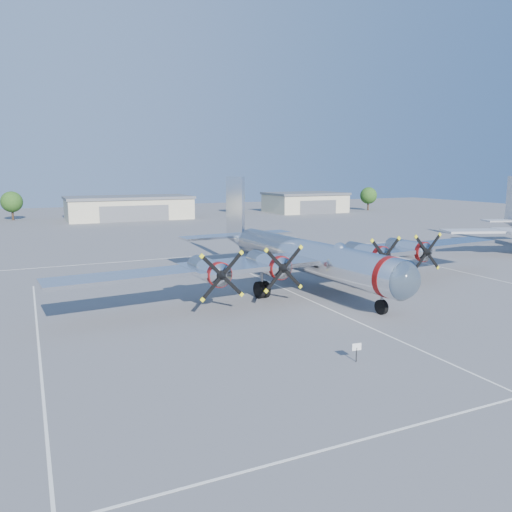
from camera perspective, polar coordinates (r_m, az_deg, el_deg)
name	(u,v)px	position (r m, az deg, el deg)	size (l,w,h in m)	color
ground	(303,297)	(45.21, 5.42, -4.73)	(260.00, 260.00, 0.00)	#535355
parking_lines	(313,302)	(43.76, 6.57, -5.23)	(60.00, 50.08, 0.01)	silver
hangar_center	(129,207)	(122.09, -14.33, 5.40)	(28.60, 14.60, 5.40)	beige
hangar_east	(305,202)	(139.04, 5.61, 6.14)	(20.60, 14.60, 5.40)	beige
tree_west	(12,202)	(128.03, -26.14, 5.57)	(4.80, 4.80, 6.64)	#382619
tree_east	(236,197)	(136.35, -2.27, 6.74)	(4.80, 4.80, 6.64)	#382619
tree_far_east	(368,196)	(148.49, 12.73, 6.75)	(4.80, 4.80, 6.64)	#382619
main_bomber_b29	(300,286)	(49.47, 5.11, -3.46)	(47.80, 32.69, 10.57)	silver
info_placard	(357,349)	(30.70, 11.42, -10.35)	(0.60, 0.12, 1.15)	black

